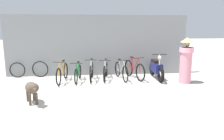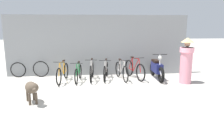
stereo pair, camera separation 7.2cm
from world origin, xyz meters
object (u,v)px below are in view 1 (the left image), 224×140
at_px(bicycle_3, 105,71).
at_px(spare_tire_left, 40,69).
at_px(bicycle_1, 78,73).
at_px(spare_tire_right, 17,70).
at_px(stray_dog, 32,88).
at_px(bicycle_0, 62,73).
at_px(person_in_robes, 186,60).
at_px(bicycle_5, 134,70).
at_px(bicycle_2, 91,71).
at_px(bicycle_4, 121,71).
at_px(motorcycle, 156,69).

height_order(bicycle_3, spare_tire_left, bicycle_3).
bearing_deg(bicycle_1, spare_tire_right, -103.46).
xyz_separation_m(stray_dog, spare_tire_right, (-1.45, 3.35, -0.12)).
distance_m(bicycle_0, person_in_robes, 4.80).
distance_m(bicycle_1, person_in_robes, 4.20).
height_order(bicycle_5, spare_tire_right, bicycle_5).
distance_m(stray_dog, person_in_robes, 5.57).
height_order(bicycle_2, bicycle_3, bicycle_2).
xyz_separation_m(bicycle_2, spare_tire_right, (-3.13, 0.73, -0.04)).
bearing_deg(person_in_robes, bicycle_3, -8.95).
bearing_deg(bicycle_5, bicycle_2, -104.57).
bearing_deg(bicycle_5, spare_tire_left, -116.03).
xyz_separation_m(bicycle_2, bicycle_3, (0.58, 0.10, -0.02)).
distance_m(person_in_robes, spare_tire_right, 6.91).
bearing_deg(bicycle_4, bicycle_2, -101.77).
xyz_separation_m(motorcycle, person_in_robes, (0.90, -0.76, 0.47)).
bearing_deg(bicycle_0, bicycle_4, 100.65).
bearing_deg(bicycle_5, spare_tire_right, -114.29).
bearing_deg(bicycle_1, spare_tire_left, -112.85).
bearing_deg(stray_dog, person_in_robes, 84.35).
bearing_deg(person_in_robes, bicycle_4, -10.22).
xyz_separation_m(bicycle_0, person_in_robes, (4.72, -0.66, 0.55)).
height_order(bicycle_4, stray_dog, bicycle_4).
height_order(bicycle_4, spare_tire_right, bicycle_4).
distance_m(bicycle_4, stray_dog, 3.88).
bearing_deg(motorcycle, bicycle_5, -97.43).
relative_size(bicycle_3, spare_tire_left, 2.41).
xyz_separation_m(person_in_robes, spare_tire_left, (-5.76, 1.56, -0.55)).
relative_size(bicycle_0, motorcycle, 0.93).
height_order(motorcycle, spare_tire_right, motorcycle).
bearing_deg(bicycle_0, stray_dog, -5.08).
xyz_separation_m(stray_dog, person_in_robes, (5.26, 1.79, 0.45)).
relative_size(bicycle_4, person_in_robes, 0.95).
xyz_separation_m(bicycle_2, bicycle_5, (1.77, 0.06, 0.01)).
bearing_deg(spare_tire_left, bicycle_1, -28.57).
relative_size(bicycle_3, person_in_robes, 0.96).
xyz_separation_m(bicycle_1, bicycle_2, (0.53, 0.17, 0.04)).
xyz_separation_m(bicycle_4, motorcycle, (1.46, -0.03, 0.08)).
distance_m(motorcycle, spare_tire_right, 5.86).
relative_size(bicycle_1, bicycle_3, 0.93).
height_order(bicycle_0, spare_tire_right, bicycle_0).
relative_size(spare_tire_left, spare_tire_right, 1.06).
height_order(stray_dog, spare_tire_right, stray_dog).
bearing_deg(motorcycle, stray_dog, -58.68).
height_order(bicycle_3, spare_tire_right, bicycle_3).
bearing_deg(bicycle_4, person_in_robes, 61.58).
relative_size(bicycle_1, spare_tire_left, 2.23).
xyz_separation_m(motorcycle, stray_dog, (-4.36, -2.55, 0.02)).
height_order(bicycle_2, bicycle_4, bicycle_2).
relative_size(bicycle_2, bicycle_5, 0.98).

